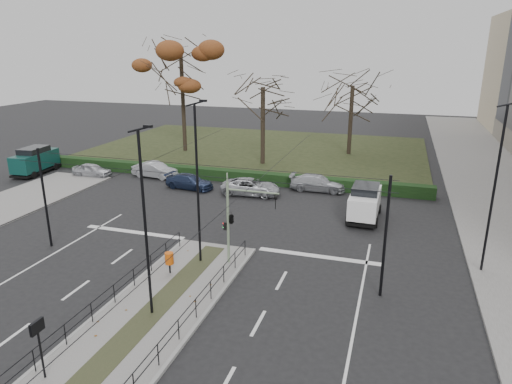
{
  "coord_description": "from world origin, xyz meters",
  "views": [
    {
      "loc": [
        9.76,
        -18.35,
        11.32
      ],
      "look_at": [
        1.84,
        6.71,
        3.08
      ],
      "focal_mm": 32.0,
      "sensor_mm": 36.0,
      "label": 1
    }
  ],
  "objects_px": {
    "parked_car_second": "(155,170)",
    "parked_car_fourth": "(251,187)",
    "litter_bin": "(169,259)",
    "info_panel": "(38,333)",
    "streetlamp_median_near": "(145,223)",
    "streetlamp_sidewalk": "(495,188)",
    "white_van": "(365,201)",
    "parked_car_first": "(92,170)",
    "parked_car_fifth": "(318,183)",
    "streetlamp_median_far": "(198,183)",
    "parked_car_third": "(189,182)",
    "bare_tree_near": "(263,93)",
    "green_van": "(35,160)",
    "traffic_light": "(233,217)",
    "bare_tree_center": "(352,91)",
    "rust_tree": "(181,55)"
  },
  "relations": [
    {
      "from": "parked_car_first",
      "to": "parked_car_fifth",
      "type": "height_order",
      "value": "parked_car_fifth"
    },
    {
      "from": "traffic_light",
      "to": "rust_tree",
      "type": "distance_m",
      "value": 31.09
    },
    {
      "from": "parked_car_third",
      "to": "streetlamp_sidewalk",
      "type": "bearing_deg",
      "value": -106.62
    },
    {
      "from": "parked_car_second",
      "to": "parked_car_third",
      "type": "bearing_deg",
      "value": -110.33
    },
    {
      "from": "parked_car_first",
      "to": "parked_car_second",
      "type": "distance_m",
      "value": 5.91
    },
    {
      "from": "streetlamp_sidewalk",
      "to": "parked_car_first",
      "type": "distance_m",
      "value": 33.44
    },
    {
      "from": "litter_bin",
      "to": "green_van",
      "type": "height_order",
      "value": "green_van"
    },
    {
      "from": "litter_bin",
      "to": "streetlamp_median_far",
      "type": "height_order",
      "value": "streetlamp_median_far"
    },
    {
      "from": "parked_car_fourth",
      "to": "white_van",
      "type": "relative_size",
      "value": 1.04
    },
    {
      "from": "white_van",
      "to": "green_van",
      "type": "relative_size",
      "value": 0.87
    },
    {
      "from": "parked_car_first",
      "to": "parked_car_fifth",
      "type": "bearing_deg",
      "value": -86.55
    },
    {
      "from": "green_van",
      "to": "bare_tree_near",
      "type": "bearing_deg",
      "value": 27.2
    },
    {
      "from": "info_panel",
      "to": "parked_car_second",
      "type": "height_order",
      "value": "info_panel"
    },
    {
      "from": "streetlamp_sidewalk",
      "to": "white_van",
      "type": "bearing_deg",
      "value": 136.47
    },
    {
      "from": "parked_car_fourth",
      "to": "green_van",
      "type": "bearing_deg",
      "value": 85.69
    },
    {
      "from": "parked_car_third",
      "to": "rust_tree",
      "type": "height_order",
      "value": "rust_tree"
    },
    {
      "from": "bare_tree_near",
      "to": "streetlamp_median_near",
      "type": "bearing_deg",
      "value": -83.18
    },
    {
      "from": "streetlamp_median_near",
      "to": "streetlamp_median_far",
      "type": "xyz_separation_m",
      "value": [
        -0.09,
        5.45,
        0.21
      ]
    },
    {
      "from": "parked_car_fourth",
      "to": "rust_tree",
      "type": "distance_m",
      "value": 20.89
    },
    {
      "from": "streetlamp_sidewalk",
      "to": "white_van",
      "type": "xyz_separation_m",
      "value": [
        -6.65,
        6.32,
        -3.4
      ]
    },
    {
      "from": "parked_car_second",
      "to": "rust_tree",
      "type": "height_order",
      "value": "rust_tree"
    },
    {
      "from": "parked_car_first",
      "to": "bare_tree_center",
      "type": "relative_size",
      "value": 0.37
    },
    {
      "from": "parked_car_first",
      "to": "parked_car_fifth",
      "type": "relative_size",
      "value": 0.79
    },
    {
      "from": "streetlamp_median_far",
      "to": "parked_car_second",
      "type": "xyz_separation_m",
      "value": [
        -11.29,
        14.99,
        -3.91
      ]
    },
    {
      "from": "parked_car_second",
      "to": "traffic_light",
      "type": "bearing_deg",
      "value": -132.28
    },
    {
      "from": "info_panel",
      "to": "parked_car_first",
      "type": "height_order",
      "value": "info_panel"
    },
    {
      "from": "parked_car_third",
      "to": "bare_tree_center",
      "type": "relative_size",
      "value": 0.42
    },
    {
      "from": "streetlamp_sidewalk",
      "to": "parked_car_fourth",
      "type": "bearing_deg",
      "value": 149.97
    },
    {
      "from": "parked_car_fourth",
      "to": "bare_tree_near",
      "type": "xyz_separation_m",
      "value": [
        -2.05,
        10.14,
        6.55
      ]
    },
    {
      "from": "parked_car_fifth",
      "to": "streetlamp_sidewalk",
      "type": "bearing_deg",
      "value": -138.79
    },
    {
      "from": "streetlamp_median_far",
      "to": "rust_tree",
      "type": "relative_size",
      "value": 0.63
    },
    {
      "from": "white_van",
      "to": "bare_tree_near",
      "type": "xyz_separation_m",
      "value": [
        -11.3,
        13.01,
        5.95
      ]
    },
    {
      "from": "litter_bin",
      "to": "streetlamp_median_near",
      "type": "relative_size",
      "value": 0.14
    },
    {
      "from": "parked_car_first",
      "to": "green_van",
      "type": "relative_size",
      "value": 0.7
    },
    {
      "from": "rust_tree",
      "to": "traffic_light",
      "type": "bearing_deg",
      "value": -59.06
    },
    {
      "from": "litter_bin",
      "to": "info_panel",
      "type": "bearing_deg",
      "value": -93.38
    },
    {
      "from": "streetlamp_median_far",
      "to": "white_van",
      "type": "relative_size",
      "value": 1.93
    },
    {
      "from": "litter_bin",
      "to": "info_panel",
      "type": "distance_m",
      "value": 8.57
    },
    {
      "from": "streetlamp_median_far",
      "to": "white_van",
      "type": "distance_m",
      "value": 13.1
    },
    {
      "from": "litter_bin",
      "to": "green_van",
      "type": "relative_size",
      "value": 0.22
    },
    {
      "from": "traffic_light",
      "to": "litter_bin",
      "type": "height_order",
      "value": "traffic_light"
    },
    {
      "from": "streetlamp_sidewalk",
      "to": "parked_car_second",
      "type": "bearing_deg",
      "value": 156.11
    },
    {
      "from": "parked_car_fourth",
      "to": "streetlamp_median_near",
      "type": "bearing_deg",
      "value": -179.75
    },
    {
      "from": "bare_tree_center",
      "to": "bare_tree_near",
      "type": "xyz_separation_m",
      "value": [
        -7.92,
        -7.3,
        0.2
      ]
    },
    {
      "from": "green_van",
      "to": "parked_car_fourth",
      "type": "bearing_deg",
      "value": -0.34
    },
    {
      "from": "info_panel",
      "to": "traffic_light",
      "type": "bearing_deg",
      "value": 73.08
    },
    {
      "from": "parked_car_second",
      "to": "streetlamp_sidewalk",
      "type": "bearing_deg",
      "value": -107.92
    },
    {
      "from": "parked_car_second",
      "to": "parked_car_fourth",
      "type": "bearing_deg",
      "value": -96.94
    },
    {
      "from": "parked_car_first",
      "to": "bare_tree_near",
      "type": "xyz_separation_m",
      "value": [
        13.71,
        9.37,
        6.58
      ]
    },
    {
      "from": "streetlamp_median_near",
      "to": "green_van",
      "type": "relative_size",
      "value": 1.6
    }
  ]
}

